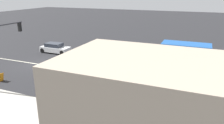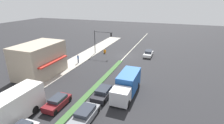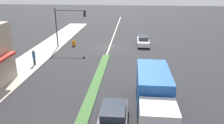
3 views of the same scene
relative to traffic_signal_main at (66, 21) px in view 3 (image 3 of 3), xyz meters
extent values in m
plane|color=#232326|center=(-6.12, 16.99, -3.90)|extent=(160.00, 160.00, 0.00)
cube|color=beige|center=(-6.12, -1.01, -3.90)|extent=(0.16, 60.00, 0.01)
cylinder|color=#333338|center=(1.43, 0.01, -0.98)|extent=(0.18, 0.18, 5.60)
cylinder|color=#333338|center=(-0.82, 0.01, 1.52)|extent=(4.50, 0.12, 0.12)
cube|color=black|center=(-2.77, 0.01, 1.07)|extent=(0.28, 0.24, 0.84)
sphere|color=red|center=(-2.77, -0.12, 1.34)|extent=(0.18, 0.18, 0.18)
sphere|color=gold|center=(-2.77, -0.12, 1.07)|extent=(0.18, 0.18, 0.18)
sphere|color=green|center=(-2.77, -0.12, 0.80)|extent=(0.18, 0.18, 0.18)
cylinder|color=#282D42|center=(1.72, 7.44, -3.33)|extent=(0.26, 0.26, 0.89)
cylinder|color=#284C8C|center=(1.72, 7.44, -2.56)|extent=(0.34, 0.34, 0.67)
sphere|color=tan|center=(1.72, 7.44, -2.11)|extent=(0.22, 0.22, 0.22)
cube|color=orange|center=(-0.67, -1.27, -3.47)|extent=(0.45, 0.21, 0.84)
cube|color=orange|center=(-0.67, -0.95, -3.47)|extent=(0.45, 0.21, 0.84)
cube|color=silver|center=(-11.12, 18.66, -2.68)|extent=(2.28, 2.20, 1.90)
cube|color=#1E519E|center=(-11.12, 14.81, -2.33)|extent=(2.40, 5.10, 2.60)
cylinder|color=black|center=(-12.20, 13.56, -3.45)|extent=(0.28, 0.90, 0.90)
cylinder|color=black|center=(-10.04, 13.56, -3.45)|extent=(0.28, 0.90, 0.90)
cube|color=silver|center=(-11.12, -2.45, -3.38)|extent=(1.72, 4.14, 0.66)
cube|color=#2D333D|center=(-11.12, -2.65, -2.79)|extent=(1.46, 2.28, 0.51)
cylinder|color=black|center=(-11.88, -0.81, -3.56)|extent=(0.22, 0.67, 0.67)
cylinder|color=black|center=(-10.37, -0.81, -3.56)|extent=(0.22, 0.67, 0.67)
cylinder|color=black|center=(-11.88, -4.08, -3.56)|extent=(0.22, 0.67, 0.67)
cylinder|color=black|center=(-10.37, -4.08, -3.56)|extent=(0.22, 0.67, 0.67)
cube|color=black|center=(-8.32, 17.82, -3.38)|extent=(1.88, 4.21, 0.66)
cube|color=#2D333D|center=(-8.32, 17.61, -2.82)|extent=(1.60, 2.32, 0.46)
cylinder|color=black|center=(-9.16, 16.16, -3.56)|extent=(0.22, 0.69, 0.69)
cylinder|color=black|center=(-7.49, 16.16, -3.56)|extent=(0.22, 0.69, 0.69)
camera|label=1|loc=(13.12, 16.22, 4.35)|focal=35.00mm
camera|label=2|loc=(-16.81, 36.91, 8.86)|focal=28.00mm
camera|label=3|loc=(-9.38, 30.15, 5.23)|focal=35.00mm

